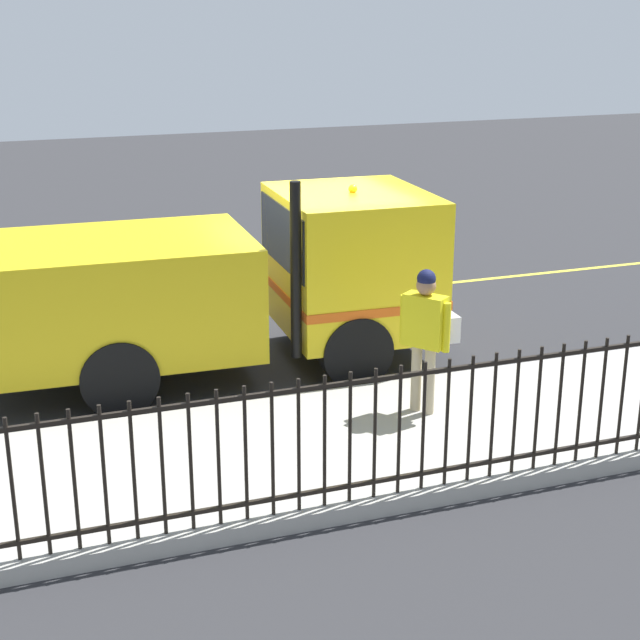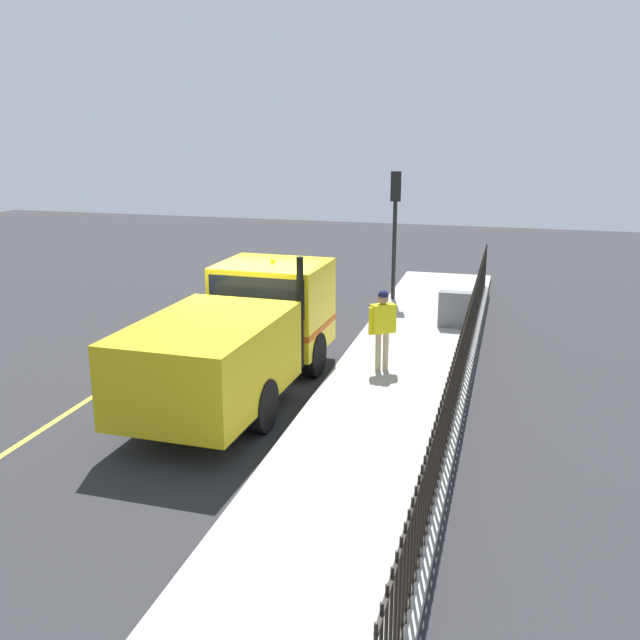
% 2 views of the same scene
% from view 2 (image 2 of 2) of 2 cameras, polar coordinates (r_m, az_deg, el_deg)
% --- Properties ---
extents(ground_plane, '(48.62, 48.62, 0.00)m').
position_cam_2_polar(ground_plane, '(16.17, -5.35, -4.07)').
color(ground_plane, '#2B2B2D').
rests_on(ground_plane, ground).
extents(sidewalk_slab, '(2.88, 22.10, 0.17)m').
position_cam_2_polar(sidewalk_slab, '(15.37, 6.02, -4.79)').
color(sidewalk_slab, '#A3A099').
rests_on(sidewalk_slab, ground).
extents(lane_marking, '(0.12, 19.89, 0.01)m').
position_cam_2_polar(lane_marking, '(17.19, -13.38, -3.24)').
color(lane_marking, yellow).
rests_on(lane_marking, ground).
extents(work_truck, '(2.49, 6.44, 2.74)m').
position_cam_2_polar(work_truck, '(14.63, -5.88, -0.74)').
color(work_truck, yellow).
rests_on(work_truck, ground).
extents(worker_standing, '(0.53, 0.47, 1.75)m').
position_cam_2_polar(worker_standing, '(15.50, 4.87, -0.11)').
color(worker_standing, yellow).
rests_on(worker_standing, sidewalk_slab).
extents(iron_fence, '(0.04, 18.82, 1.35)m').
position_cam_2_polar(iron_fence, '(15.00, 11.04, -2.41)').
color(iron_fence, black).
rests_on(iron_fence, sidewalk_slab).
extents(traffic_light_near, '(0.33, 0.26, 3.74)m').
position_cam_2_polar(traffic_light_near, '(21.58, 5.85, 8.55)').
color(traffic_light_near, black).
rests_on(traffic_light_near, sidewalk_slab).
extents(utility_cabinet, '(0.82, 0.35, 0.92)m').
position_cam_2_polar(utility_cabinet, '(19.16, 10.40, 0.82)').
color(utility_cabinet, slate).
rests_on(utility_cabinet, sidewalk_slab).
extents(traffic_cone, '(0.49, 0.49, 0.70)m').
position_cam_2_polar(traffic_cone, '(15.15, -13.68, -4.41)').
color(traffic_cone, orange).
rests_on(traffic_cone, ground).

